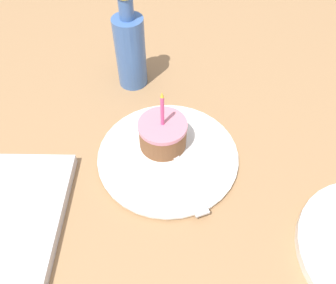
# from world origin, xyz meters

# --- Properties ---
(ground_plane) EXTENTS (2.40, 2.40, 0.04)m
(ground_plane) POSITION_xyz_m (0.00, 0.00, -0.02)
(ground_plane) COLOR #9E754C
(ground_plane) RESTS_ON ground
(plate) EXTENTS (0.26, 0.26, 0.01)m
(plate) POSITION_xyz_m (0.00, -0.03, 0.01)
(plate) COLOR white
(plate) RESTS_ON ground_plane
(cake_slice) EXTENTS (0.09, 0.09, 0.13)m
(cake_slice) POSITION_xyz_m (0.02, -0.02, 0.04)
(cake_slice) COLOR brown
(cake_slice) RESTS_ON plate
(fork) EXTENTS (0.16, 0.08, 0.01)m
(fork) POSITION_xyz_m (-0.06, -0.06, 0.02)
(fork) COLOR silver
(fork) RESTS_ON plate
(bottle) EXTENTS (0.06, 0.06, 0.21)m
(bottle) POSITION_xyz_m (0.22, 0.06, 0.09)
(bottle) COLOR #3F66A5
(bottle) RESTS_ON ground_plane
(marble_board) EXTENTS (0.23, 0.18, 0.02)m
(marble_board) POSITION_xyz_m (-0.13, 0.23, 0.01)
(marble_board) COLOR silver
(marble_board) RESTS_ON ground_plane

